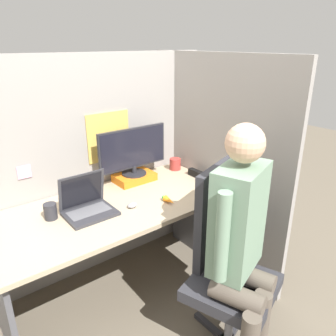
{
  "coord_description": "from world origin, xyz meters",
  "views": [
    {
      "loc": [
        -0.94,
        -1.37,
        1.75
      ],
      "look_at": [
        0.29,
        0.19,
        0.98
      ],
      "focal_mm": 35.0,
      "sensor_mm": 36.0,
      "label": 1
    }
  ],
  "objects_px": {
    "paper_box": "(134,177)",
    "person": "(242,236)",
    "laptop": "(88,206)",
    "stapler": "(197,174)",
    "monitor": "(133,150)",
    "coffee_mug": "(175,164)",
    "carrot_toy": "(169,201)",
    "pen_cup": "(50,211)",
    "office_chair": "(224,259)"
  },
  "relations": [
    {
      "from": "office_chair",
      "to": "paper_box",
      "type": "bearing_deg",
      "value": 89.7
    },
    {
      "from": "monitor",
      "to": "carrot_toy",
      "type": "distance_m",
      "value": 0.53
    },
    {
      "from": "laptop",
      "to": "stapler",
      "type": "bearing_deg",
      "value": 0.46
    },
    {
      "from": "paper_box",
      "to": "coffee_mug",
      "type": "relative_size",
      "value": 3.18
    },
    {
      "from": "person",
      "to": "office_chair",
      "type": "bearing_deg",
      "value": 71.15
    },
    {
      "from": "monitor",
      "to": "coffee_mug",
      "type": "bearing_deg",
      "value": -1.15
    },
    {
      "from": "paper_box",
      "to": "person",
      "type": "distance_m",
      "value": 1.11
    },
    {
      "from": "person",
      "to": "coffee_mug",
      "type": "height_order",
      "value": "person"
    },
    {
      "from": "paper_box",
      "to": "monitor",
      "type": "bearing_deg",
      "value": 90.0
    },
    {
      "from": "coffee_mug",
      "to": "paper_box",
      "type": "bearing_deg",
      "value": 179.24
    },
    {
      "from": "carrot_toy",
      "to": "pen_cup",
      "type": "distance_m",
      "value": 0.76
    },
    {
      "from": "monitor",
      "to": "stapler",
      "type": "relative_size",
      "value": 3.52
    },
    {
      "from": "laptop",
      "to": "monitor",
      "type": "bearing_deg",
      "value": 26.53
    },
    {
      "from": "stapler",
      "to": "paper_box",
      "type": "bearing_deg",
      "value": 150.56
    },
    {
      "from": "stapler",
      "to": "carrot_toy",
      "type": "bearing_deg",
      "value": -154.23
    },
    {
      "from": "paper_box",
      "to": "person",
      "type": "xyz_separation_m",
      "value": [
        -0.05,
        -1.11,
        0.05
      ]
    },
    {
      "from": "office_chair",
      "to": "pen_cup",
      "type": "height_order",
      "value": "office_chair"
    },
    {
      "from": "person",
      "to": "monitor",
      "type": "bearing_deg",
      "value": 87.17
    },
    {
      "from": "office_chair",
      "to": "person",
      "type": "relative_size",
      "value": 0.78
    },
    {
      "from": "laptop",
      "to": "stapler",
      "type": "xyz_separation_m",
      "value": [
        0.95,
        0.01,
        -0.02
      ]
    },
    {
      "from": "paper_box",
      "to": "carrot_toy",
      "type": "distance_m",
      "value": 0.47
    },
    {
      "from": "paper_box",
      "to": "monitor",
      "type": "xyz_separation_m",
      "value": [
        0.0,
        0.0,
        0.22
      ]
    },
    {
      "from": "laptop",
      "to": "office_chair",
      "type": "distance_m",
      "value": 0.9
    },
    {
      "from": "laptop",
      "to": "coffee_mug",
      "type": "xyz_separation_m",
      "value": [
        0.92,
        0.25,
        -0.0
      ]
    },
    {
      "from": "office_chair",
      "to": "monitor",
      "type": "bearing_deg",
      "value": 89.7
    },
    {
      "from": "office_chair",
      "to": "pen_cup",
      "type": "distance_m",
      "value": 1.09
    },
    {
      "from": "carrot_toy",
      "to": "person",
      "type": "relative_size",
      "value": 0.08
    },
    {
      "from": "stapler",
      "to": "office_chair",
      "type": "relative_size",
      "value": 0.15
    },
    {
      "from": "laptop",
      "to": "office_chair",
      "type": "xyz_separation_m",
      "value": [
        0.51,
        -0.71,
        -0.23
      ]
    },
    {
      "from": "monitor",
      "to": "pen_cup",
      "type": "relative_size",
      "value": 5.7
    },
    {
      "from": "paper_box",
      "to": "office_chair",
      "type": "bearing_deg",
      "value": -90.3
    },
    {
      "from": "person",
      "to": "stapler",
      "type": "bearing_deg",
      "value": 60.35
    },
    {
      "from": "paper_box",
      "to": "person",
      "type": "bearing_deg",
      "value": -92.84
    },
    {
      "from": "carrot_toy",
      "to": "office_chair",
      "type": "relative_size",
      "value": 0.11
    },
    {
      "from": "paper_box",
      "to": "monitor",
      "type": "relative_size",
      "value": 0.53
    },
    {
      "from": "laptop",
      "to": "person",
      "type": "height_order",
      "value": "person"
    },
    {
      "from": "person",
      "to": "pen_cup",
      "type": "height_order",
      "value": "person"
    },
    {
      "from": "carrot_toy",
      "to": "monitor",
      "type": "bearing_deg",
      "value": 86.86
    },
    {
      "from": "paper_box",
      "to": "laptop",
      "type": "bearing_deg",
      "value": -153.72
    },
    {
      "from": "monitor",
      "to": "stapler",
      "type": "distance_m",
      "value": 0.55
    },
    {
      "from": "paper_box",
      "to": "pen_cup",
      "type": "distance_m",
      "value": 0.74
    },
    {
      "from": "paper_box",
      "to": "stapler",
      "type": "distance_m",
      "value": 0.5
    },
    {
      "from": "monitor",
      "to": "laptop",
      "type": "bearing_deg",
      "value": -153.47
    },
    {
      "from": "laptop",
      "to": "office_chair",
      "type": "bearing_deg",
      "value": -54.33
    },
    {
      "from": "monitor",
      "to": "coffee_mug",
      "type": "height_order",
      "value": "monitor"
    },
    {
      "from": "carrot_toy",
      "to": "person",
      "type": "bearing_deg",
      "value": -92.6
    },
    {
      "from": "laptop",
      "to": "stapler",
      "type": "distance_m",
      "value": 0.95
    },
    {
      "from": "laptop",
      "to": "pen_cup",
      "type": "bearing_deg",
      "value": 159.35
    },
    {
      "from": "carrot_toy",
      "to": "person",
      "type": "height_order",
      "value": "person"
    },
    {
      "from": "stapler",
      "to": "monitor",
      "type": "bearing_deg",
      "value": 150.28
    }
  ]
}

